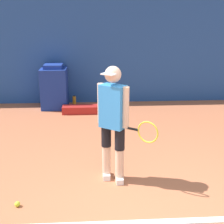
{
  "coord_description": "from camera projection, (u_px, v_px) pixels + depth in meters",
  "views": [
    {
      "loc": [
        -0.67,
        -2.85,
        2.25
      ],
      "look_at": [
        -0.41,
        1.34,
        0.95
      ],
      "focal_mm": 50.0,
      "sensor_mm": 36.0,
      "label": 1
    }
  ],
  "objects": [
    {
      "name": "tennis_ball",
      "position": [
        17.0,
        204.0,
        3.83
      ],
      "size": [
        0.07,
        0.07,
        0.07
      ],
      "color": "#D1E533",
      "rests_on": "ground_plane"
    },
    {
      "name": "equipment_bag",
      "position": [
        81.0,
        109.0,
        7.51
      ],
      "size": [
        0.87,
        0.32,
        0.18
      ],
      "color": "#B2231E",
      "rests_on": "ground_plane"
    },
    {
      "name": "back_wall",
      "position": [
        118.0,
        53.0,
        8.18
      ],
      "size": [
        24.0,
        0.1,
        2.65
      ],
      "color": "#234C99",
      "rests_on": "ground_plane"
    },
    {
      "name": "water_bottle",
      "position": [
        74.0,
        101.0,
        8.09
      ],
      "size": [
        0.09,
        0.09,
        0.28
      ],
      "color": "orange",
      "rests_on": "ground_plane"
    },
    {
      "name": "tennis_player",
      "position": [
        114.0,
        120.0,
        4.22
      ],
      "size": [
        0.76,
        0.59,
        1.63
      ],
      "rotation": [
        0.0,
        0.0,
        -0.63
      ],
      "color": "beige",
      "rests_on": "ground_plane"
    },
    {
      "name": "court_baseline",
      "position": [
        154.0,
        222.0,
        3.54
      ],
      "size": [
        21.6,
        0.1,
        0.01
      ],
      "color": "white",
      "rests_on": "ground_plane"
    },
    {
      "name": "covered_chair",
      "position": [
        55.0,
        87.0,
        7.87
      ],
      "size": [
        0.64,
        0.74,
        1.11
      ],
      "color": "navy",
      "rests_on": "ground_plane"
    }
  ]
}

